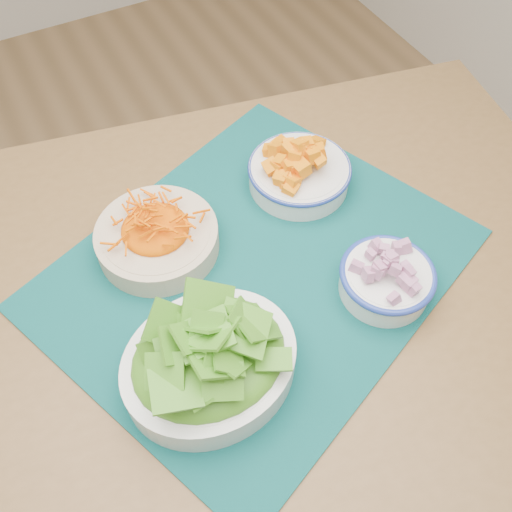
{
  "coord_description": "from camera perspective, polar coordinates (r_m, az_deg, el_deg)",
  "views": [
    {
      "loc": [
        0.09,
        -0.55,
        1.49
      ],
      "look_at": [
        0.33,
        -0.1,
        0.78
      ],
      "focal_mm": 40.0,
      "sensor_mm": 36.0,
      "label": 1
    }
  ],
  "objects": [
    {
      "name": "squash_bowl",
      "position": [
        0.98,
        4.39,
        8.79
      ],
      "size": [
        0.19,
        0.19,
        0.09
      ],
      "rotation": [
        0.0,
        0.0,
        -0.08
      ],
      "color": "silver",
      "rests_on": "placemat"
    },
    {
      "name": "carrot_bowl",
      "position": [
        0.9,
        -9.93,
        2.2
      ],
      "size": [
        0.19,
        0.19,
        0.08
      ],
      "rotation": [
        0.0,
        0.0,
        0.0
      ],
      "color": "beige",
      "rests_on": "placemat"
    },
    {
      "name": "ground",
      "position": [
        1.59,
        -12.93,
        -19.05
      ],
      "size": [
        4.0,
        4.0,
        0.0
      ],
      "primitive_type": "plane",
      "color": "#A17B4E",
      "rests_on": "ground"
    },
    {
      "name": "placemat",
      "position": [
        0.9,
        -0.0,
        -1.21
      ],
      "size": [
        0.76,
        0.7,
        0.0
      ],
      "primitive_type": "cube",
      "rotation": [
        0.0,
        0.0,
        0.38
      ],
      "color": "#032E2F",
      "rests_on": "table"
    },
    {
      "name": "onion_bowl",
      "position": [
        0.86,
        12.98,
        -2.0
      ],
      "size": [
        0.17,
        0.17,
        0.07
      ],
      "rotation": [
        0.0,
        0.0,
        -0.36
      ],
      "color": "white",
      "rests_on": "placemat"
    },
    {
      "name": "lettuce_bowl",
      "position": [
        0.76,
        -4.75,
        -9.93
      ],
      "size": [
        0.26,
        0.22,
        0.12
      ],
      "rotation": [
        0.0,
        0.0,
        0.08
      ],
      "color": "silver",
      "rests_on": "placemat"
    },
    {
      "name": "table",
      "position": [
        0.96,
        -2.74,
        -6.36
      ],
      "size": [
        1.4,
        1.07,
        0.75
      ],
      "rotation": [
        0.0,
        0.0,
        -0.19
      ],
      "color": "brown",
      "rests_on": "ground"
    }
  ]
}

